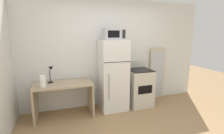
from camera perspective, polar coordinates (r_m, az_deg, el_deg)
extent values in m
cube|color=silver|center=(4.13, -0.68, 4.75)|extent=(5.00, 0.10, 2.60)
cube|color=tan|center=(3.69, -16.57, -5.63)|extent=(1.22, 0.63, 0.04)
cube|color=tan|center=(3.85, -25.18, -11.46)|extent=(0.04, 0.63, 0.71)
cube|color=tan|center=(3.87, -7.37, -10.32)|extent=(0.04, 0.63, 0.71)
cylinder|color=black|center=(3.79, -20.62, -4.98)|extent=(0.11, 0.11, 0.02)
cylinder|color=black|center=(3.76, -20.77, -2.95)|extent=(0.02, 0.02, 0.26)
cone|color=black|center=(3.70, -20.51, -0.48)|extent=(0.10, 0.10, 0.08)
cylinder|color=white|center=(3.50, -22.93, -4.61)|extent=(0.11, 0.11, 0.24)
cube|color=white|center=(3.87, 0.39, -2.88)|extent=(0.62, 0.58, 1.65)
cube|color=black|center=(3.52, 1.91, 1.71)|extent=(0.60, 0.00, 0.01)
cylinder|color=gray|center=(3.58, -1.07, -6.85)|extent=(0.02, 0.02, 0.58)
cube|color=#B7B7BC|center=(3.73, 0.51, 11.39)|extent=(0.46, 0.34, 0.26)
cube|color=black|center=(3.55, 0.64, 11.39)|extent=(0.26, 0.01, 0.15)
cube|color=black|center=(3.63, 4.15, 11.36)|extent=(0.07, 0.01, 0.18)
cube|color=beige|center=(4.23, 9.43, -7.06)|extent=(0.57, 0.60, 0.90)
cube|color=black|center=(4.11, 9.64, -0.97)|extent=(0.55, 0.58, 0.02)
cube|color=beige|center=(4.33, 7.97, 1.08)|extent=(0.57, 0.04, 0.18)
cube|color=black|center=(3.97, 11.47, -7.74)|extent=(0.36, 0.01, 0.20)
cube|color=#C6B793|center=(4.71, 15.29, -2.25)|extent=(0.44, 0.03, 1.40)
cube|color=#B2BCC6|center=(4.69, 15.40, -2.29)|extent=(0.39, 0.00, 1.26)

